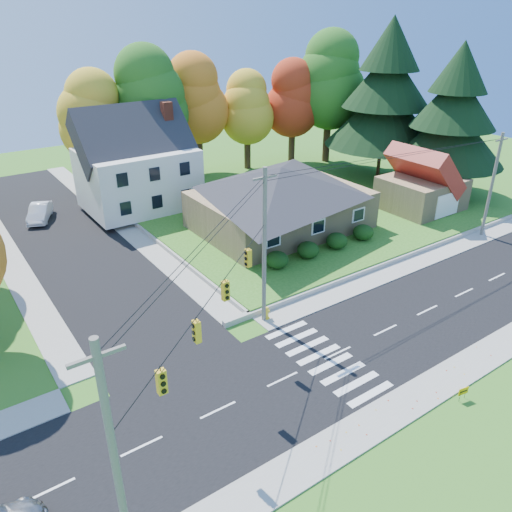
% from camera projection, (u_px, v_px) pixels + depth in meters
% --- Properties ---
extents(ground, '(120.00, 120.00, 0.00)m').
position_uv_depth(ground, '(338.00, 353.00, 28.64)').
color(ground, '#3D7923').
extents(road_main, '(90.00, 8.00, 0.02)m').
position_uv_depth(road_main, '(338.00, 353.00, 28.64)').
color(road_main, black).
rests_on(road_main, ground).
extents(road_cross, '(8.00, 44.00, 0.02)m').
position_uv_depth(road_cross, '(65.00, 236.00, 43.69)').
color(road_cross, black).
rests_on(road_cross, ground).
extents(sidewalk_north, '(90.00, 2.00, 0.08)m').
position_uv_depth(sidewalk_north, '(284.00, 314.00, 32.31)').
color(sidewalk_north, '#9C9A90').
rests_on(sidewalk_north, ground).
extents(sidewalk_south, '(90.00, 2.00, 0.08)m').
position_uv_depth(sidewalk_south, '(407.00, 403.00, 24.94)').
color(sidewalk_south, '#9C9A90').
rests_on(sidewalk_south, ground).
extents(lawn, '(30.00, 30.00, 0.50)m').
position_uv_depth(lawn, '(289.00, 202.00, 50.68)').
color(lawn, '#3D7923').
rests_on(lawn, ground).
extents(ranch_house, '(14.60, 10.60, 5.40)m').
position_uv_depth(ranch_house, '(280.00, 197.00, 43.10)').
color(ranch_house, tan).
rests_on(ranch_house, lawn).
extents(colonial_house, '(10.40, 8.40, 9.60)m').
position_uv_depth(colonial_house, '(137.00, 165.00, 47.28)').
color(colonial_house, silver).
rests_on(colonial_house, lawn).
extents(garage, '(7.30, 6.30, 4.60)m').
position_uv_depth(garage, '(423.00, 185.00, 47.52)').
color(garage, tan).
rests_on(garage, lawn).
extents(hedge_row, '(10.70, 1.70, 1.27)m').
position_uv_depth(hedge_row, '(323.00, 245.00, 39.21)').
color(hedge_row, '#163A10').
rests_on(hedge_row, lawn).
extents(traffic_infrastructure, '(38.10, 10.66, 10.00)m').
position_uv_depth(traffic_infrastructure, '(325.00, 265.00, 27.30)').
color(traffic_infrastructure, '#666059').
rests_on(traffic_infrastructure, ground).
extents(tree_lot_0, '(6.72, 6.72, 12.51)m').
position_uv_depth(tree_lot_0, '(90.00, 118.00, 49.02)').
color(tree_lot_0, '#3F2A19').
rests_on(tree_lot_0, lawn).
extents(tree_lot_1, '(7.84, 7.84, 14.60)m').
position_uv_depth(tree_lot_1, '(149.00, 100.00, 50.79)').
color(tree_lot_1, '#3F2A19').
rests_on(tree_lot_1, lawn).
extents(tree_lot_2, '(7.28, 7.28, 13.56)m').
position_uv_depth(tree_lot_2, '(197.00, 100.00, 54.89)').
color(tree_lot_2, '#3F2A19').
rests_on(tree_lot_2, lawn).
extents(tree_lot_3, '(6.16, 6.16, 11.47)m').
position_uv_depth(tree_lot_3, '(247.00, 108.00, 57.81)').
color(tree_lot_3, '#3F2A19').
rests_on(tree_lot_3, lawn).
extents(tree_lot_4, '(6.72, 6.72, 12.51)m').
position_uv_depth(tree_lot_4, '(293.00, 98.00, 59.86)').
color(tree_lot_4, '#3F2A19').
rests_on(tree_lot_4, lawn).
extents(tree_lot_5, '(8.40, 8.40, 15.64)m').
position_uv_depth(tree_lot_5, '(330.00, 81.00, 59.58)').
color(tree_lot_5, '#3F2A19').
rests_on(tree_lot_5, lawn).
extents(conifer_east_a, '(12.80, 12.80, 16.96)m').
position_uv_depth(conifer_east_a, '(386.00, 96.00, 54.58)').
color(conifer_east_a, '#3F2A19').
rests_on(conifer_east_a, lawn).
extents(conifer_east_b, '(11.20, 11.20, 14.84)m').
position_uv_depth(conifer_east_b, '(453.00, 116.00, 49.69)').
color(conifer_east_b, '#3F2A19').
rests_on(conifer_east_b, lawn).
extents(white_car, '(3.31, 4.84, 1.51)m').
position_uv_depth(white_car, '(40.00, 212.00, 46.65)').
color(white_car, silver).
rests_on(white_car, road_cross).
extents(fire_hydrant, '(0.52, 0.41, 0.92)m').
position_uv_depth(fire_hydrant, '(267.00, 313.00, 31.63)').
color(fire_hydrant, yellow).
rests_on(fire_hydrant, ground).
extents(yard_sign, '(0.60, 0.15, 0.76)m').
position_uv_depth(yard_sign, '(463.00, 391.00, 24.97)').
color(yard_sign, black).
rests_on(yard_sign, ground).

